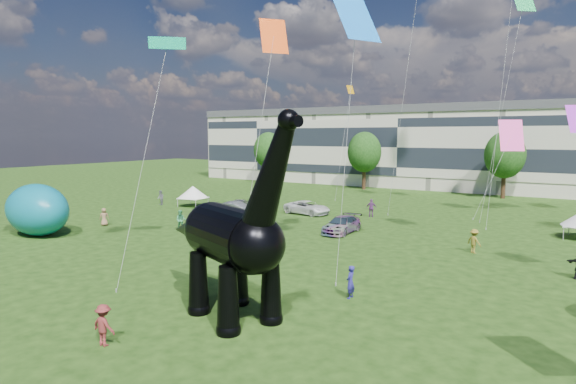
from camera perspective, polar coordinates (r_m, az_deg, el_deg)
The scene contains 14 objects.
ground at distance 25.43m, azimuth -15.06°, elevation -12.71°, with size 220.00×220.00×0.00m, color #16330C.
terrace_row at distance 82.29m, azimuth 14.11°, elevation 4.88°, with size 78.00×11.00×12.00m, color beige.
tree_far_left at distance 84.06m, azimuth -2.33°, elevation 5.31°, with size 5.20×5.20×9.44m.
tree_mid_left at distance 75.28m, azimuth 9.05°, elevation 5.07°, with size 5.20×5.20×9.44m.
tree_mid_right at distance 69.82m, azimuth 24.34°, elevation 4.43°, with size 5.20×5.20×9.44m.
dinosaur_sculpture at distance 22.48m, azimuth -7.17°, elevation -5.41°, with size 11.56×6.14×9.69m.
car_silver at distance 51.61m, azimuth -5.92°, elevation -1.74°, with size 1.87×4.66×1.59m, color #A4A3A7.
car_grey at distance 48.91m, azimuth -6.13°, elevation -2.17°, with size 1.77×5.06×1.67m, color gray.
car_white at distance 51.24m, azimuth 2.29°, elevation -1.87°, with size 2.36×5.13×1.42m, color white.
car_dark at distance 41.72m, azimuth 6.39°, elevation -3.87°, with size 2.02×4.97×1.44m, color #595960.
gazebo_left at distance 57.83m, azimuth -11.21°, elevation -0.01°, with size 3.91×3.91×2.43m.
inflatable_teal at distance 45.48m, azimuth -27.59°, elevation -1.87°, with size 6.95×4.34×4.34m, color #0B6F89.
visitors at distance 37.45m, azimuth 2.37°, elevation -4.80°, with size 46.21×38.10×1.89m.
kites at distance 32.75m, azimuth -14.08°, elevation 16.76°, with size 44.46×52.78×28.48m.
Camera 1 is at (17.83, -16.09, 8.37)m, focal length 30.00 mm.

